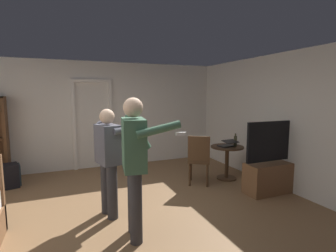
{
  "coord_description": "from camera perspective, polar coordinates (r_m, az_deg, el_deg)",
  "views": [
    {
      "loc": [
        -0.68,
        -3.42,
        1.79
      ],
      "look_at": [
        0.84,
        0.27,
        1.29
      ],
      "focal_mm": 27.59,
      "sensor_mm": 36.0,
      "label": 1
    }
  ],
  "objects": [
    {
      "name": "person_striped_shirt",
      "position": [
        3.85,
        -12.94,
        -6.37
      ],
      "size": [
        0.73,
        0.59,
        1.58
      ],
      "color": "#333338",
      "rests_on": "ground_plane"
    },
    {
      "name": "suitcase_dark",
      "position": [
        6.01,
        -32.5,
        -9.36
      ],
      "size": [
        0.61,
        0.43,
        0.4
      ],
      "primitive_type": "cube",
      "rotation": [
        0.0,
        0.0,
        0.2
      ],
      "color": "#1E2D38",
      "rests_on": "ground_plane"
    },
    {
      "name": "laptop",
      "position": [
        5.49,
        13.03,
        -3.94
      ],
      "size": [
        0.36,
        0.37,
        0.15
      ],
      "color": "black",
      "rests_on": "side_table"
    },
    {
      "name": "wall_back",
      "position": [
        6.48,
        -16.34,
        2.29
      ],
      "size": [
        6.49,
        0.12,
        2.55
      ],
      "primitive_type": "cube",
      "color": "silver",
      "rests_on": "ground_plane"
    },
    {
      "name": "bottle_on_table",
      "position": [
        5.55,
        14.65,
        -3.21
      ],
      "size": [
        0.06,
        0.06,
        0.27
      ],
      "color": "#3F3E29",
      "rests_on": "side_table"
    },
    {
      "name": "doorway_frame",
      "position": [
        6.41,
        -16.32,
        1.76
      ],
      "size": [
        0.93,
        0.08,
        2.13
      ],
      "color": "white",
      "rests_on": "ground_plane"
    },
    {
      "name": "tv_flatscreen",
      "position": [
        5.13,
        22.16,
        -9.19
      ],
      "size": [
        1.23,
        0.4,
        1.31
      ],
      "color": "brown",
      "rests_on": "ground_plane"
    },
    {
      "name": "side_table",
      "position": [
        5.6,
        12.89,
        -6.63
      ],
      "size": [
        0.68,
        0.68,
        0.7
      ],
      "color": "#4C331E",
      "rests_on": "ground_plane"
    },
    {
      "name": "suitcase_small",
      "position": [
        5.9,
        -32.42,
        -9.41
      ],
      "size": [
        0.53,
        0.45,
        0.45
      ],
      "primitive_type": "cube",
      "rotation": [
        0.0,
        0.0,
        0.24
      ],
      "color": "black",
      "rests_on": "ground_plane"
    },
    {
      "name": "wooden_chair",
      "position": [
        5.12,
        6.84,
        -6.99
      ],
      "size": [
        0.58,
        0.58,
        0.99
      ],
      "color": "#4C331E",
      "rests_on": "ground_plane"
    },
    {
      "name": "person_blue_shirt",
      "position": [
        3.18,
        -7.33,
        -6.83
      ],
      "size": [
        0.68,
        0.71,
        1.75
      ],
      "color": "#333338",
      "rests_on": "ground_plane"
    },
    {
      "name": "wall_right",
      "position": [
        5.18,
        25.95,
        0.71
      ],
      "size": [
        0.12,
        6.14,
        2.55
      ],
      "primitive_type": "cube",
      "color": "silver",
      "rests_on": "ground_plane"
    },
    {
      "name": "ground_plane",
      "position": [
        3.92,
        -10.57,
        -20.19
      ],
      "size": [
        6.87,
        6.87,
        0.0
      ],
      "primitive_type": "plane",
      "color": "olive"
    }
  ]
}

